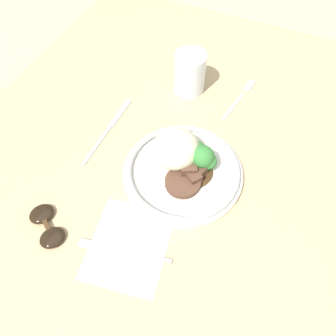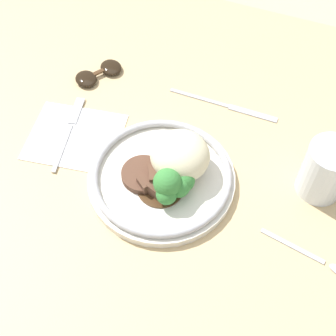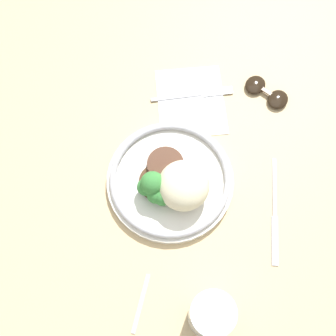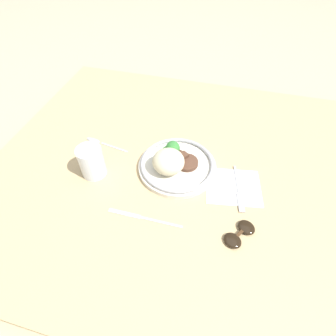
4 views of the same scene
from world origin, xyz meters
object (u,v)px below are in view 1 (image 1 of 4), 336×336
(fork, at_px, (115,250))
(knife, at_px, (109,128))
(juice_glass, at_px, (190,74))
(spoon, at_px, (245,90))
(sunglasses, at_px, (47,226))
(plate, at_px, (184,164))

(fork, relative_size, knife, 0.79)
(juice_glass, distance_m, spoon, 0.14)
(spoon, distance_m, sunglasses, 0.54)
(juice_glass, xyz_separation_m, knife, (-0.19, 0.11, -0.04))
(fork, bearing_deg, plate, -114.82)
(juice_glass, height_order, spoon, juice_glass)
(juice_glass, xyz_separation_m, fork, (-0.43, -0.04, -0.04))
(knife, height_order, spoon, spoon)
(juice_glass, bearing_deg, plate, -160.53)
(plate, height_order, sunglasses, plate)
(fork, bearing_deg, knife, -70.24)
(fork, bearing_deg, juice_glass, -97.48)
(knife, bearing_deg, fork, -147.99)
(juice_glass, bearing_deg, fork, -175.34)
(sunglasses, bearing_deg, fork, -51.12)
(spoon, xyz_separation_m, sunglasses, (-0.49, 0.23, 0.01))
(fork, height_order, knife, fork)
(knife, distance_m, spoon, 0.34)
(sunglasses, bearing_deg, knife, 37.43)
(fork, bearing_deg, sunglasses, -7.20)
(plate, relative_size, sunglasses, 2.30)
(plate, distance_m, juice_glass, 0.24)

